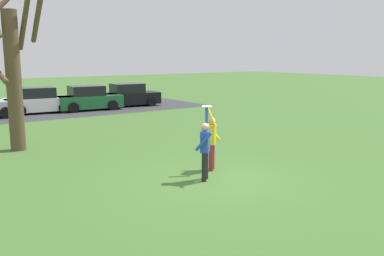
# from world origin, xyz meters

# --- Properties ---
(ground_plane) EXTENTS (120.00, 120.00, 0.00)m
(ground_plane) POSITION_xyz_m (0.00, 0.00, 0.00)
(ground_plane) COLOR #426B2D
(person_catcher) EXTENTS (0.56, 0.55, 2.08)m
(person_catcher) POSITION_xyz_m (-0.38, 0.15, 0.98)
(person_catcher) COLOR black
(person_catcher) RESTS_ON ground_plane
(person_defender) EXTENTS (0.65, 0.65, 2.05)m
(person_defender) POSITION_xyz_m (0.44, 0.88, 0.98)
(person_defender) COLOR maroon
(person_defender) RESTS_ON ground_plane
(frisbee_disc) EXTENTS (0.29, 0.29, 0.02)m
(frisbee_disc) POSITION_xyz_m (-0.21, 0.30, 2.09)
(frisbee_disc) COLOR white
(frisbee_disc) RESTS_ON person_catcher
(parked_car_white) EXTENTS (4.25, 2.33, 1.59)m
(parked_car_white) POSITION_xyz_m (-0.08, 17.39, 0.73)
(parked_car_white) COLOR white
(parked_car_white) RESTS_ON ground_plane
(parked_car_green) EXTENTS (4.25, 2.33, 1.59)m
(parked_car_green) POSITION_xyz_m (2.97, 16.92, 0.73)
(parked_car_green) COLOR #1E6633
(parked_car_green) RESTS_ON ground_plane
(parked_car_black) EXTENTS (4.25, 2.33, 1.59)m
(parked_car_black) POSITION_xyz_m (6.12, 17.34, 0.73)
(parked_car_black) COLOR black
(parked_car_black) RESTS_ON ground_plane
(parking_strip) EXTENTS (22.78, 6.40, 0.01)m
(parking_strip) POSITION_xyz_m (-0.32, 17.26, 0.00)
(parking_strip) COLOR #38383D
(parking_strip) RESTS_ON ground_plane
(bare_tree_tall) EXTENTS (2.22, 2.18, 5.99)m
(bare_tree_tall) POSITION_xyz_m (-3.70, 7.35, 2.96)
(bare_tree_tall) COLOR brown
(bare_tree_tall) RESTS_ON ground_plane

